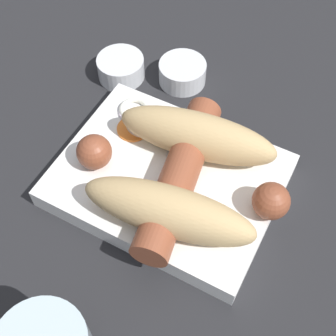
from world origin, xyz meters
name	(u,v)px	position (x,y,z in m)	size (l,w,h in m)	color
ground_plane	(168,186)	(0.00, 0.00, 0.00)	(3.00, 3.00, 0.00)	#232326
food_tray	(168,180)	(0.00, 0.00, 0.01)	(0.21, 0.16, 0.02)	white
bread_roll	(184,171)	(0.02, 0.00, 0.05)	(0.18, 0.16, 0.05)	tan
sausage	(179,176)	(0.02, -0.01, 0.04)	(0.21, 0.18, 0.03)	brown
pickled_veggies	(138,118)	(-0.06, 0.05, 0.03)	(0.05, 0.06, 0.01)	orange
condiment_cup_near	(182,74)	(-0.06, 0.14, 0.01)	(0.06, 0.06, 0.03)	silver
condiment_cup_far	(121,69)	(-0.12, 0.11, 0.01)	(0.06, 0.06, 0.03)	silver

